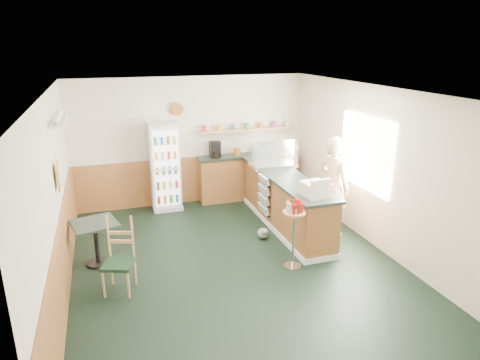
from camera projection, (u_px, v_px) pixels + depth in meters
name	position (u px, v px, depth m)	size (l,w,h in m)	color
ground	(234.00, 263.00, 6.80)	(6.00, 6.00, 0.00)	black
room_envelope	(207.00, 161.00, 6.93)	(5.04, 6.02, 2.72)	beige
service_counter	(286.00, 204.00, 8.03)	(0.68, 3.01, 1.01)	#AD6A38
back_counter	(248.00, 174.00, 9.52)	(2.24, 0.42, 1.69)	#AD6A38
drinks_fridge	(165.00, 167.00, 8.81)	(0.60, 0.52, 1.81)	silver
display_case	(273.00, 154.00, 8.38)	(0.89, 0.47, 0.51)	silver
cash_register	(315.00, 189.00, 6.82)	(0.38, 0.40, 0.22)	beige
shopkeeper	(334.00, 186.00, 7.64)	(0.60, 0.43, 1.81)	tan
condiment_stand	(294.00, 223.00, 6.48)	(0.35, 0.35, 1.08)	silver
newspaper_rack	(264.00, 195.00, 8.08)	(0.10, 0.48, 0.75)	black
cafe_table	(96.00, 235.00, 6.64)	(0.78, 0.78, 0.71)	black
cafe_chair	(117.00, 253.00, 5.96)	(0.51, 0.52, 1.07)	black
dog_doorstop	(263.00, 233.00, 7.63)	(0.19, 0.24, 0.23)	#979792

